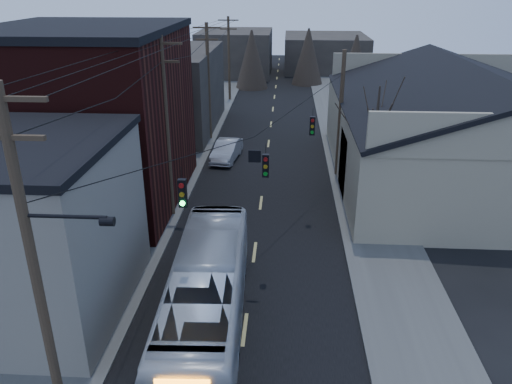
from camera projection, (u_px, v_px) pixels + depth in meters
road_surface at (268, 151)px, 39.60m from camera, size 9.00×110.00×0.02m
sidewalk_left at (187, 149)px, 39.95m from camera, size 4.00×110.00×0.12m
sidewalk_right at (350, 152)px, 39.21m from camera, size 4.00×110.00×0.12m
building_clapboard at (17, 231)px, 19.46m from camera, size 8.00×8.00×7.00m
building_brick at (90, 120)px, 29.03m from camera, size 10.00×12.00×10.00m
building_left_far at (164, 90)px, 44.28m from camera, size 9.00×14.00×7.00m
warehouse at (460, 140)px, 33.22m from camera, size 16.16×20.60×7.73m
building_far_left at (236, 53)px, 70.91m from camera, size 10.00×12.00×6.00m
building_far_right at (325, 52)px, 74.96m from camera, size 12.00×14.00×5.00m
bare_tree at (374, 149)px, 28.64m from camera, size 0.40×0.40×7.20m
utility_lines at (217, 106)px, 32.46m from camera, size 11.24×45.28×10.50m
bus at (207, 296)px, 18.81m from camera, size 3.06×11.25×3.11m
parked_car at (227, 150)px, 37.46m from camera, size 2.13×4.66×1.48m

